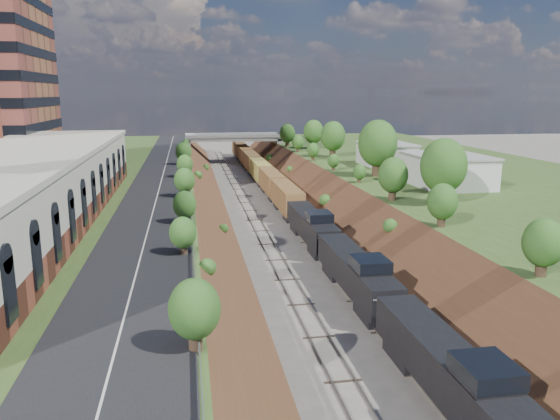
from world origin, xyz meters
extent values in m
cube|color=#365121|center=(-33.00, 60.00, 2.50)|extent=(44.00, 180.00, 5.00)
cube|color=#365121|center=(33.00, 60.00, 2.50)|extent=(44.00, 180.00, 5.00)
cube|color=brown|center=(-11.00, 60.00, 0.00)|extent=(10.00, 180.00, 10.00)
cube|color=brown|center=(11.00, 60.00, 0.00)|extent=(10.00, 180.00, 10.00)
cube|color=gray|center=(-2.60, 60.00, 0.09)|extent=(1.58, 180.00, 0.18)
cube|color=gray|center=(2.60, 60.00, 0.09)|extent=(1.58, 180.00, 0.18)
cube|color=black|center=(-15.50, 60.00, 5.05)|extent=(8.00, 180.00, 0.10)
cube|color=#99999E|center=(-11.40, 60.00, 5.55)|extent=(0.06, 171.00, 0.30)
cube|color=brown|center=(-28.00, 38.00, 6.10)|extent=(14.00, 62.00, 2.20)
cube|color=#BEB8A3|center=(-28.00, 38.00, 9.35)|extent=(14.00, 62.00, 4.30)
cube|color=#BEB8A3|center=(-28.00, 38.00, 11.75)|extent=(14.30, 62.30, 0.50)
cube|color=gray|center=(-11.50, 122.00, 3.10)|extent=(1.50, 8.00, 6.20)
cube|color=gray|center=(11.50, 122.00, 3.10)|extent=(1.50, 8.00, 6.20)
cube|color=gray|center=(0.00, 122.00, 6.20)|extent=(24.00, 8.00, 1.00)
cube|color=gray|center=(0.00, 118.00, 7.00)|extent=(24.00, 0.30, 0.80)
cube|color=gray|center=(0.00, 126.00, 7.00)|extent=(24.00, 0.30, 0.80)
cube|color=silver|center=(23.50, 52.00, 7.00)|extent=(9.00, 12.00, 4.00)
cube|color=silver|center=(23.00, 74.00, 6.80)|extent=(8.00, 10.00, 3.60)
cylinder|color=#473323|center=(17.00, 40.00, 6.31)|extent=(1.30, 1.30, 2.62)
ellipsoid|color=#2F6021|center=(17.00, 40.00, 9.46)|extent=(5.25, 5.25, 6.30)
cylinder|color=#473323|center=(-11.80, 20.00, 5.61)|extent=(0.66, 0.66, 1.22)
ellipsoid|color=#2F6021|center=(-11.80, 20.00, 7.08)|extent=(2.45, 2.45, 2.94)
cube|color=black|center=(2.60, 8.90, 2.18)|extent=(2.76, 16.56, 2.56)
cube|color=black|center=(2.60, 5.12, 4.10)|extent=(2.70, 3.10, 0.90)
cube|color=black|center=(2.60, 26.46, 2.18)|extent=(2.76, 16.56, 2.56)
cube|color=black|center=(2.60, 44.01, 2.18)|extent=(2.76, 16.56, 2.56)
cube|color=brown|center=(2.60, 97.68, 2.56)|extent=(2.76, 88.78, 3.31)
camera|label=1|loc=(-11.64, -17.52, 17.55)|focal=35.00mm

